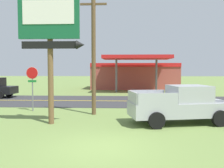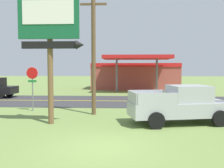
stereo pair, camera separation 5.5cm
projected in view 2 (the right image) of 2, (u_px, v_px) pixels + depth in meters
The scene contains 8 objects.
ground_plane at pixel (100, 147), 9.02m from camera, with size 180.00×180.00×0.00m, color olive.
road_asphalt at pixel (115, 101), 21.97m from camera, with size 140.00×8.00×0.02m, color #333335.
road_centre_line at pixel (115, 101), 21.97m from camera, with size 126.00×0.20×0.01m, color gold.
motel_sign at pixel (50, 32), 12.51m from camera, with size 3.30×0.54×6.70m.
stop_sign at pixel (32, 81), 16.70m from camera, with size 0.80×0.08×2.95m.
utility_pole at pixel (93, 45), 15.30m from camera, with size 1.79×0.26×8.02m.
gas_station at pixel (135, 75), 35.85m from camera, with size 12.00×11.50×4.40m.
pickup_silver_parked_on_lawn at pixel (181, 105), 12.94m from camera, with size 5.49×3.01×1.96m.
Camera 2 is at (0.91, -8.83, 2.81)m, focal length 40.31 mm.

